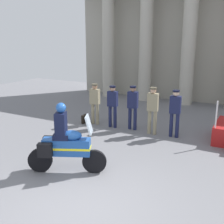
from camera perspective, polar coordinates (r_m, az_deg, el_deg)
ground_plane at (r=6.43m, az=-6.62°, el=-18.27°), size 28.00×28.00×0.00m
colonnade_backdrop at (r=15.52m, az=20.04°, el=14.70°), size 15.71×1.55×6.95m
officer_in_row_0 at (r=11.50m, az=-3.45°, el=2.29°), size 0.40×0.26×1.67m
officer_in_row_1 at (r=11.07m, az=0.12°, el=1.79°), size 0.40×0.26×1.66m
officer_in_row_2 at (r=10.82m, az=4.18°, el=1.57°), size 0.40×0.26×1.70m
officer_in_row_3 at (r=10.38m, az=8.16°, el=1.01°), size 0.40×0.26×1.75m
officer_in_row_4 at (r=10.21m, az=12.53°, el=0.45°), size 0.40×0.26×1.71m
motorcycle_with_rider at (r=7.55m, az=-9.65°, el=-6.34°), size 1.95×1.09×1.90m
briefcase_on_ground at (r=11.85m, az=-5.55°, el=-1.38°), size 0.10×0.32×0.36m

